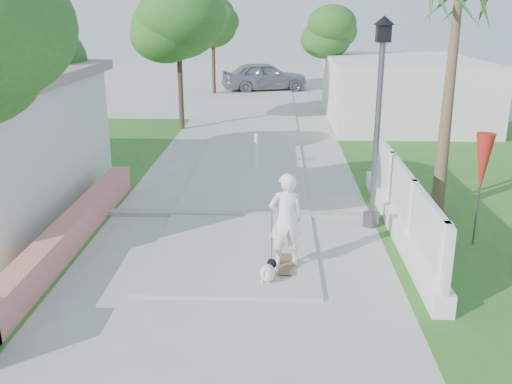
{
  "coord_description": "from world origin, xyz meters",
  "views": [
    {
      "loc": [
        0.82,
        -6.33,
        4.56
      ],
      "look_at": [
        0.4,
        4.41,
        1.1
      ],
      "focal_mm": 40.0,
      "sensor_mm": 36.0,
      "label": 1
    }
  ],
  "objects_px": {
    "bollard": "(256,151)",
    "dog": "(268,271)",
    "patio_umbrella": "(483,165)",
    "parked_car": "(265,76)",
    "skateboarder": "(285,221)",
    "street_lamp": "(378,117)"
  },
  "relations": [
    {
      "from": "bollard",
      "to": "dog",
      "type": "distance_m",
      "value": 7.36
    },
    {
      "from": "patio_umbrella",
      "to": "parked_car",
      "type": "height_order",
      "value": "patio_umbrella"
    },
    {
      "from": "patio_umbrella",
      "to": "skateboarder",
      "type": "bearing_deg",
      "value": -161.68
    },
    {
      "from": "skateboarder",
      "to": "dog",
      "type": "bearing_deg",
      "value": 51.59
    },
    {
      "from": "skateboarder",
      "to": "street_lamp",
      "type": "bearing_deg",
      "value": -141.99
    },
    {
      "from": "street_lamp",
      "to": "dog",
      "type": "distance_m",
      "value": 4.22
    },
    {
      "from": "street_lamp",
      "to": "bollard",
      "type": "relative_size",
      "value": 4.07
    },
    {
      "from": "street_lamp",
      "to": "skateboarder",
      "type": "relative_size",
      "value": 2.43
    },
    {
      "from": "skateboarder",
      "to": "dog",
      "type": "height_order",
      "value": "skateboarder"
    },
    {
      "from": "bollard",
      "to": "dog",
      "type": "bearing_deg",
      "value": -86.23
    },
    {
      "from": "street_lamp",
      "to": "bollard",
      "type": "distance_m",
      "value": 5.56
    },
    {
      "from": "bollard",
      "to": "dog",
      "type": "xyz_separation_m",
      "value": [
        0.48,
        -7.34,
        -0.37
      ]
    },
    {
      "from": "street_lamp",
      "to": "patio_umbrella",
      "type": "xyz_separation_m",
      "value": [
        1.9,
        -1.0,
        -0.74
      ]
    },
    {
      "from": "skateboarder",
      "to": "dog",
      "type": "distance_m",
      "value": 0.97
    },
    {
      "from": "street_lamp",
      "to": "patio_umbrella",
      "type": "relative_size",
      "value": 1.93
    },
    {
      "from": "bollard",
      "to": "skateboarder",
      "type": "bearing_deg",
      "value": -83.5
    },
    {
      "from": "patio_umbrella",
      "to": "parked_car",
      "type": "distance_m",
      "value": 23.18
    },
    {
      "from": "bollard",
      "to": "street_lamp",
      "type": "bearing_deg",
      "value": -59.04
    },
    {
      "from": "skateboarder",
      "to": "parked_car",
      "type": "xyz_separation_m",
      "value": [
        -0.95,
        23.93,
        -0.11
      ]
    },
    {
      "from": "patio_umbrella",
      "to": "skateboarder",
      "type": "relative_size",
      "value": 1.26
    },
    {
      "from": "street_lamp",
      "to": "parked_car",
      "type": "bearing_deg",
      "value": 97.57
    },
    {
      "from": "dog",
      "to": "skateboarder",
      "type": "bearing_deg",
      "value": 82.91
    }
  ]
}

